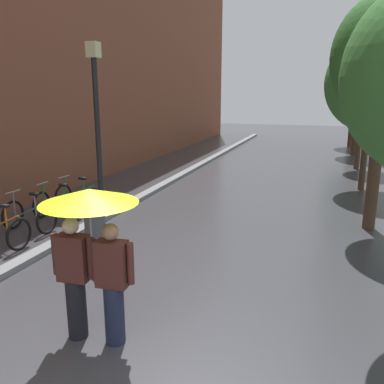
{
  "coord_description": "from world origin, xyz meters",
  "views": [
    {
      "loc": [
        2.16,
        -3.47,
        3.19
      ],
      "look_at": [
        -0.22,
        3.63,
        1.35
      ],
      "focal_mm": 37.61,
      "sensor_mm": 36.0,
      "label": 1
    }
  ],
  "objects": [
    {
      "name": "building_facade",
      "position": [
        -10.0,
        10.0,
        6.34
      ],
      "size": [
        8.0,
        36.0,
        12.67
      ],
      "primitive_type": "cube",
      "color": "brown",
      "rests_on": "ground"
    },
    {
      "name": "street_tree_3",
      "position": [
        3.46,
        15.15,
        3.36
      ],
      "size": [
        2.25,
        2.25,
        4.69
      ],
      "color": "#473323",
      "rests_on": "ground"
    },
    {
      "name": "parked_bicycle_1",
      "position": [
        -4.37,
        3.91,
        0.38
      ],
      "size": [
        1.11,
        0.74,
        0.96
      ],
      "color": "black",
      "rests_on": "ground"
    },
    {
      "name": "kerb_strip",
      "position": [
        -3.2,
        10.0,
        0.06
      ],
      "size": [
        0.3,
        36.0,
        0.12
      ],
      "primitive_type": "cube",
      "color": "slate",
      "rests_on": "ground"
    },
    {
      "name": "parked_bicycle_2",
      "position": [
        -4.31,
        4.92,
        0.38
      ],
      "size": [
        1.09,
        0.72,
        0.96
      ],
      "color": "black",
      "rests_on": "ground"
    },
    {
      "name": "parked_bicycle_0",
      "position": [
        -4.27,
        2.89,
        0.38
      ],
      "size": [
        1.11,
        0.74,
        0.96
      ],
      "color": "black",
      "rests_on": "ground"
    },
    {
      "name": "ground_plane",
      "position": [
        0.0,
        0.0,
        0.0
      ],
      "size": [
        80.0,
        80.0,
        0.0
      ],
      "primitive_type": "plane",
      "color": "#38383D"
    },
    {
      "name": "street_tree_5",
      "position": [
        3.48,
        23.11,
        3.82
      ],
      "size": [
        3.01,
        3.01,
        5.61
      ],
      "color": "#473323",
      "rests_on": "ground"
    },
    {
      "name": "parked_bicycle_3",
      "position": [
        -4.31,
        5.8,
        0.38
      ],
      "size": [
        1.13,
        0.77,
        0.96
      ],
      "color": "black",
      "rests_on": "ground"
    },
    {
      "name": "street_lamp_post",
      "position": [
        -2.6,
        4.25,
        2.48
      ],
      "size": [
        0.24,
        0.24,
        4.24
      ],
      "color": "black",
      "rests_on": "ground"
    },
    {
      "name": "street_tree_2",
      "position": [
        3.38,
        11.04,
        3.52
      ],
      "size": [
        2.92,
        2.92,
        5.09
      ],
      "color": "#473323",
      "rests_on": "ground"
    },
    {
      "name": "litter_bin",
      "position": [
        -2.32,
        3.49,
        0.42
      ],
      "size": [
        0.44,
        0.44,
        0.85
      ],
      "primitive_type": "cylinder",
      "color": "#4C4C51",
      "rests_on": "ground"
    },
    {
      "name": "couple_under_umbrella",
      "position": [
        -0.56,
        0.64,
        1.42
      ],
      "size": [
        1.22,
        1.22,
        2.06
      ],
      "color": "black",
      "rests_on": "ground"
    },
    {
      "name": "street_tree_4",
      "position": [
        3.54,
        19.41,
        3.81
      ],
      "size": [
        3.07,
        3.07,
        5.61
      ],
      "color": "#473323",
      "rests_on": "ground"
    }
  ]
}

